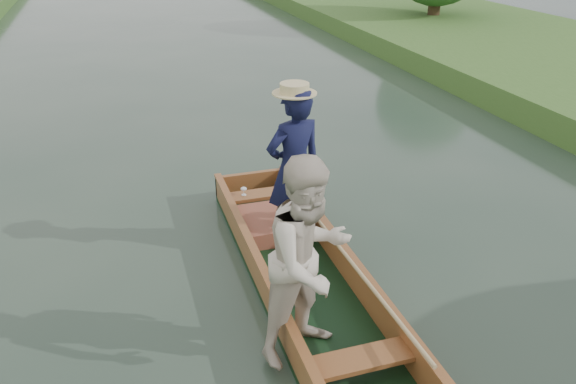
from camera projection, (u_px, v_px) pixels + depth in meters
name	position (u px, v px, depth m)	size (l,w,h in m)	color
ground	(303.00, 286.00, 6.56)	(120.00, 120.00, 0.00)	#283D30
punt	(301.00, 236.00, 5.99)	(1.51, 5.00, 2.17)	black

